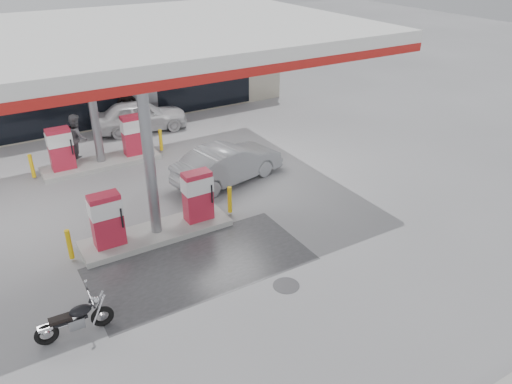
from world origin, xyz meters
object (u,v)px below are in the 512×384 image
Objects in this scene: biker_walking at (127,106)px; sedan_white at (140,116)px; pump_island_near at (155,215)px; parked_motorcycle at (76,320)px; attendant at (77,137)px; pump_island_far at (99,148)px; hatchback_silver at (228,163)px; parked_car_right at (154,96)px.

sedan_white is at bearing -68.97° from biker_walking.
parked_motorcycle is (-3.06, -3.00, -0.31)m from pump_island_near.
attendant is at bearing 94.65° from pump_island_near.
attendant is at bearing -133.20° from biker_walking.
pump_island_far reaches higher than parked_motorcycle.
parked_motorcycle is at bearing 170.44° from attendant.
hatchback_silver is (4.19, -4.80, -0.25)m from attendant.
sedan_white is (2.66, 2.89, 0.00)m from pump_island_far.
pump_island_near is at bearing 109.28° from hatchback_silver.
pump_island_near is 1.23× the size of sedan_white.
attendant is (-0.57, 7.00, 0.23)m from pump_island_near.
parked_car_right is at bearing 69.44° from pump_island_near.
parked_motorcycle is 10.32m from attendant.
pump_island_far is at bearing 157.81° from parked_car_right.
attendant reaches higher than parked_motorcycle.
attendant is 0.46× the size of parked_car_right.
biker_walking is (-2.13, -2.20, 0.37)m from parked_car_right.
sedan_white is 1.02× the size of parked_car_right.
hatchback_silver is 9.84m from parked_car_right.
sedan_white is 2.22× the size of biker_walking.
pump_island_near and pump_island_far have the same top height.
parked_car_right is at bearing 53.13° from pump_island_far.
pump_island_near reaches higher than parked_car_right.
pump_island_far is 2.73× the size of attendant.
pump_island_near is 4.24m from hatchback_silver.
attendant reaches higher than biker_walking.
sedan_white reaches higher than parked_motorcycle.
hatchback_silver is (3.62, 2.20, -0.02)m from pump_island_near.
pump_island_far is 1.17m from attendant.
sedan_white is at bearing 164.12° from parked_car_right.
biker_walking is at bearing -41.98° from attendant.
sedan_white is 0.98m from biker_walking.
pump_island_near is at bearing -100.40° from biker_walking.
pump_island_near is 9.28m from sedan_white.
biker_walking reaches higher than pump_island_far.
hatchback_silver is (6.68, 5.20, 0.29)m from parked_motorcycle.
pump_island_near is at bearing -170.93° from attendant.
biker_walking is (-0.29, 0.91, 0.23)m from sedan_white.
attendant is at bearing 29.17° from hatchback_silver.
parked_motorcycle is 0.94× the size of biker_walking.
biker_walking is at bearing 26.66° from sedan_white.
sedan_white is at bearing 73.32° from pump_island_near.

